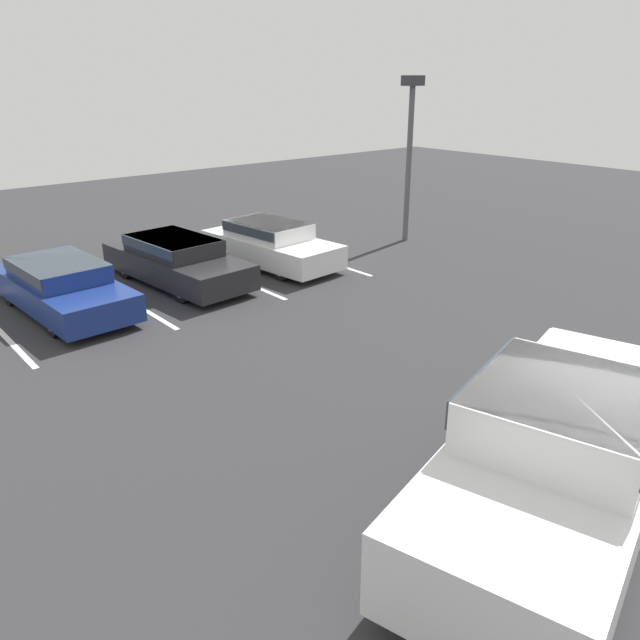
{
  "coord_description": "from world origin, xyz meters",
  "views": [
    {
      "loc": [
        -7.23,
        -2.6,
        5.15
      ],
      "look_at": [
        -0.42,
        5.39,
        1.0
      ],
      "focal_mm": 35.0,
      "sensor_mm": 36.0,
      "label": 1
    }
  ],
  "objects_px": {
    "light_post": "(410,138)",
    "traffic_cone": "(605,360)",
    "parked_sedan_c": "(271,243)",
    "pickup_truck": "(563,447)",
    "parked_sedan_b": "(176,259)",
    "parked_sedan_a": "(61,285)"
  },
  "relations": [
    {
      "from": "parked_sedan_b",
      "to": "pickup_truck",
      "type": "bearing_deg",
      "value": -8.91
    },
    {
      "from": "parked_sedan_b",
      "to": "parked_sedan_c",
      "type": "bearing_deg",
      "value": 80.31
    },
    {
      "from": "pickup_truck",
      "to": "parked_sedan_b",
      "type": "distance_m",
      "value": 11.46
    },
    {
      "from": "light_post",
      "to": "traffic_cone",
      "type": "xyz_separation_m",
      "value": [
        -4.47,
        -9.05,
        -3.06
      ]
    },
    {
      "from": "parked_sedan_c",
      "to": "light_post",
      "type": "relative_size",
      "value": 0.88
    },
    {
      "from": "pickup_truck",
      "to": "parked_sedan_a",
      "type": "relative_size",
      "value": 1.37
    },
    {
      "from": "parked_sedan_c",
      "to": "light_post",
      "type": "xyz_separation_m",
      "value": [
        5.1,
        -0.55,
        2.61
      ]
    },
    {
      "from": "parked_sedan_c",
      "to": "traffic_cone",
      "type": "relative_size",
      "value": 9.63
    },
    {
      "from": "pickup_truck",
      "to": "parked_sedan_c",
      "type": "height_order",
      "value": "pickup_truck"
    },
    {
      "from": "light_post",
      "to": "traffic_cone",
      "type": "relative_size",
      "value": 10.97
    },
    {
      "from": "pickup_truck",
      "to": "light_post",
      "type": "xyz_separation_m",
      "value": [
        8.87,
        10.6,
        2.32
      ]
    },
    {
      "from": "parked_sedan_c",
      "to": "light_post",
      "type": "distance_m",
      "value": 5.76
    },
    {
      "from": "parked_sedan_b",
      "to": "traffic_cone",
      "type": "bearing_deg",
      "value": 15.14
    },
    {
      "from": "parked_sedan_a",
      "to": "parked_sedan_b",
      "type": "xyz_separation_m",
      "value": [
        3.03,
        0.19,
        0.01
      ]
    },
    {
      "from": "parked_sedan_a",
      "to": "traffic_cone",
      "type": "height_order",
      "value": "parked_sedan_a"
    },
    {
      "from": "light_post",
      "to": "traffic_cone",
      "type": "bearing_deg",
      "value": -116.27
    },
    {
      "from": "light_post",
      "to": "traffic_cone",
      "type": "distance_m",
      "value": 10.54
    },
    {
      "from": "parked_sedan_a",
      "to": "parked_sedan_c",
      "type": "height_order",
      "value": "parked_sedan_c"
    },
    {
      "from": "pickup_truck",
      "to": "traffic_cone",
      "type": "relative_size",
      "value": 13.61
    },
    {
      "from": "pickup_truck",
      "to": "light_post",
      "type": "height_order",
      "value": "light_post"
    },
    {
      "from": "parked_sedan_a",
      "to": "parked_sedan_b",
      "type": "bearing_deg",
      "value": 90.79
    },
    {
      "from": "pickup_truck",
      "to": "parked_sedan_b",
      "type": "xyz_separation_m",
      "value": [
        0.91,
        11.42,
        -0.3
      ]
    }
  ]
}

